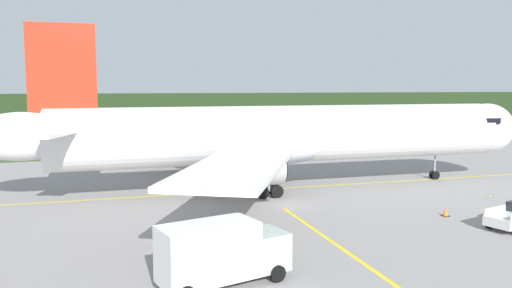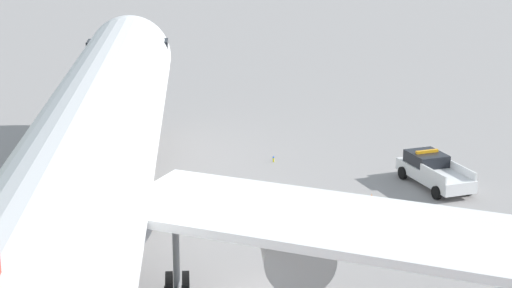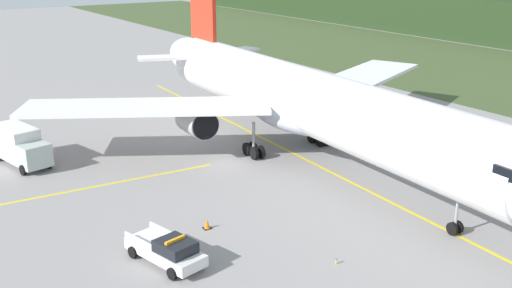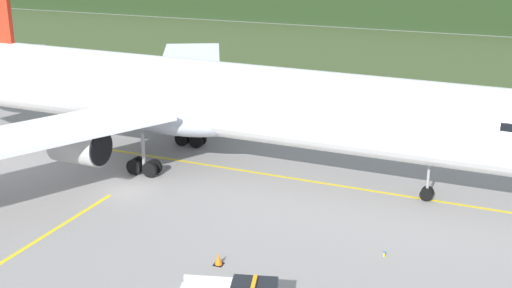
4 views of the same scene
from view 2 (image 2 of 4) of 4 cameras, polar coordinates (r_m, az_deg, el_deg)
The scene contains 5 objects.
taxiway_centerline_main at distance 40.81m, azimuth -10.21°, elevation -8.29°, with size 73.11×0.30×0.01m, color yellow.
airliner at distance 38.36m, azimuth -10.69°, elevation -1.31°, with size 56.36×46.61×15.74m.
ops_pickup_truck at distance 52.55m, azimuth 11.31°, elevation -1.70°, with size 5.94×3.31×1.94m.
apron_cone at distance 48.86m, azimuth 7.43°, elevation -3.59°, with size 0.55×0.55×0.69m.
taxiway_edge_light_east at distance 56.19m, azimuth 1.13°, elevation -0.97°, with size 0.12×0.12×0.37m.
Camera 2 is at (-34.07, 4.13, 16.64)m, focal length 62.25 mm.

